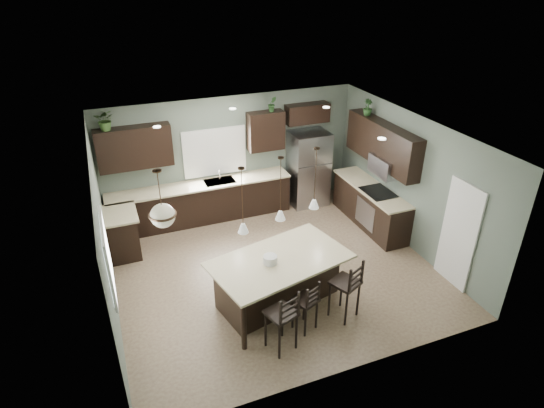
{
  "coord_description": "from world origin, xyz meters",
  "views": [
    {
      "loc": [
        -2.74,
        -6.83,
        5.38
      ],
      "look_at": [
        0.1,
        0.4,
        1.25
      ],
      "focal_mm": 30.0,
      "sensor_mm": 36.0,
      "label": 1
    }
  ],
  "objects_px": {
    "bar_stool_left": "(281,319)",
    "bar_stool_center": "(305,305)",
    "kitchen_island": "(280,281)",
    "serving_dish": "(270,260)",
    "refrigerator": "(308,169)",
    "bar_stool_right": "(345,289)",
    "plant_back_left": "(105,120)"
  },
  "relations": [
    {
      "from": "bar_stool_left",
      "to": "bar_stool_center",
      "type": "bearing_deg",
      "value": 8.38
    },
    {
      "from": "kitchen_island",
      "to": "serving_dish",
      "type": "relative_size",
      "value": 9.75
    },
    {
      "from": "serving_dish",
      "to": "bar_stool_center",
      "type": "distance_m",
      "value": 0.94
    },
    {
      "from": "kitchen_island",
      "to": "serving_dish",
      "type": "bearing_deg",
      "value": 180.0
    },
    {
      "from": "refrigerator",
      "to": "bar_stool_right",
      "type": "distance_m",
      "value": 4.23
    },
    {
      "from": "refrigerator",
      "to": "bar_stool_left",
      "type": "xyz_separation_m",
      "value": [
        -2.51,
        -4.32,
        -0.36
      ]
    },
    {
      "from": "refrigerator",
      "to": "kitchen_island",
      "type": "distance_m",
      "value": 3.95
    },
    {
      "from": "refrigerator",
      "to": "kitchen_island",
      "type": "bearing_deg",
      "value": -122.62
    },
    {
      "from": "refrigerator",
      "to": "serving_dish",
      "type": "bearing_deg",
      "value": -124.59
    },
    {
      "from": "bar_stool_center",
      "to": "plant_back_left",
      "type": "distance_m",
      "value": 5.36
    },
    {
      "from": "refrigerator",
      "to": "bar_stool_right",
      "type": "bearing_deg",
      "value": -107.06
    },
    {
      "from": "bar_stool_center",
      "to": "bar_stool_left",
      "type": "bearing_deg",
      "value": -177.23
    },
    {
      "from": "kitchen_island",
      "to": "serving_dish",
      "type": "distance_m",
      "value": 0.57
    },
    {
      "from": "bar_stool_right",
      "to": "kitchen_island",
      "type": "bearing_deg",
      "value": 115.42
    },
    {
      "from": "refrigerator",
      "to": "bar_stool_left",
      "type": "bearing_deg",
      "value": -120.15
    },
    {
      "from": "refrigerator",
      "to": "bar_stool_center",
      "type": "relative_size",
      "value": 1.93
    },
    {
      "from": "serving_dish",
      "to": "plant_back_left",
      "type": "xyz_separation_m",
      "value": [
        -2.15,
        3.54,
        1.62
      ]
    },
    {
      "from": "refrigerator",
      "to": "plant_back_left",
      "type": "relative_size",
      "value": 4.24
    },
    {
      "from": "refrigerator",
      "to": "bar_stool_left",
      "type": "distance_m",
      "value": 5.0
    },
    {
      "from": "serving_dish",
      "to": "bar_stool_right",
      "type": "relative_size",
      "value": 0.21
    },
    {
      "from": "bar_stool_center",
      "to": "bar_stool_right",
      "type": "distance_m",
      "value": 0.75
    },
    {
      "from": "refrigerator",
      "to": "kitchen_island",
      "type": "xyz_separation_m",
      "value": [
        -2.11,
        -3.3,
        -0.46
      ]
    },
    {
      "from": "bar_stool_left",
      "to": "plant_back_left",
      "type": "bearing_deg",
      "value": 95.99
    },
    {
      "from": "refrigerator",
      "to": "kitchen_island",
      "type": "relative_size",
      "value": 0.79
    },
    {
      "from": "bar_stool_right",
      "to": "bar_stool_center",
      "type": "bearing_deg",
      "value": 157.62
    },
    {
      "from": "serving_dish",
      "to": "bar_stool_right",
      "type": "bearing_deg",
      "value": -32.43
    },
    {
      "from": "kitchen_island",
      "to": "bar_stool_left",
      "type": "height_order",
      "value": "bar_stool_left"
    },
    {
      "from": "serving_dish",
      "to": "plant_back_left",
      "type": "height_order",
      "value": "plant_back_left"
    },
    {
      "from": "kitchen_island",
      "to": "bar_stool_right",
      "type": "distance_m",
      "value": 1.14
    },
    {
      "from": "bar_stool_right",
      "to": "bar_stool_left",
      "type": "bearing_deg",
      "value": 167.82
    },
    {
      "from": "bar_stool_center",
      "to": "plant_back_left",
      "type": "bearing_deg",
      "value": 97.2
    },
    {
      "from": "bar_stool_right",
      "to": "plant_back_left",
      "type": "bearing_deg",
      "value": 102.42
    }
  ]
}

